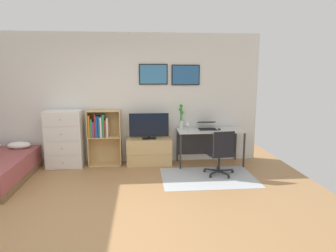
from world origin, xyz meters
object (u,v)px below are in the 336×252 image
Objects in this scene: desk at (209,135)px; laptop at (207,126)px; bookshelf at (102,133)px; tv_stand at (149,151)px; television at (149,126)px; computer_mouse at (219,129)px; wine_glass at (188,124)px; bamboo_vase at (181,118)px; office_chair at (221,152)px; dresser at (65,139)px.

desk is 3.38× the size of laptop.
tv_stand is (0.97, -0.05, -0.41)m from bookshelf.
television is 1.44m from computer_mouse.
wine_glass is at bearing -8.52° from television.
wine_glass is at bearing -6.10° from bookshelf.
bookshelf is 11.00× the size of computer_mouse.
bamboo_vase reaches higher than wine_glass.
bamboo_vase reaches higher than bookshelf.
bookshelf is 2.87× the size of laptop.
tv_stand is 1.08× the size of office_chair.
dresser is 1.01× the size of bookshelf.
television is at bearing -169.72° from bamboo_vase.
wine_glass is (1.75, -0.19, 0.19)m from bookshelf.
office_chair reaches higher than tv_stand.
television is at bearing 171.48° from wine_glass.
dresser is at bearing -175.16° from bookshelf.
computer_mouse is at bearing -5.01° from bookshelf.
television is at bearing -4.13° from bookshelf.
tv_stand is 0.69× the size of desk.
tv_stand is at bearing 140.64° from office_chair.
television is (0.00, -0.02, 0.54)m from tv_stand.
bookshelf is 2.24× the size of bamboo_vase.
computer_mouse is 0.82m from bamboo_vase.
office_chair is at bearing -81.45° from laptop.
tv_stand is at bearing 178.96° from desk.
desk is at bearing -0.01° from television.
television is 0.71m from bamboo_vase.
dresser is 1.73m from tv_stand.
tv_stand is at bearing 0.51° from dresser.
wine_glass is at bearing -10.12° from tv_stand.
bookshelf is 1.77m from wine_glass.
bamboo_vase is at bearing 112.18° from wine_glass.
bamboo_vase reaches higher than desk.
laptop reaches higher than computer_mouse.
desk is (2.22, -0.07, -0.08)m from bookshelf.
dresser is at bearing 179.76° from television.
tv_stand is 1.55m from office_chair.
office_chair is (1.30, -0.83, 0.18)m from tv_stand.
bookshelf reaches higher than computer_mouse.
dresser is 2.27× the size of bamboo_vase.
bookshelf is 1.42× the size of television.
television is at bearing 174.40° from computer_mouse.
bookshelf is at bearing 175.87° from television.
desk is at bearing -12.26° from bamboo_vase.
bamboo_vase is at bearing 8.46° from tv_stand.
office_chair reaches higher than computer_mouse.
tv_stand is (1.70, 0.02, -0.30)m from dresser.
computer_mouse is (2.40, -0.21, 0.07)m from bookshelf.
office_chair is (3.01, -0.81, -0.12)m from dresser.
television reaches higher than desk.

